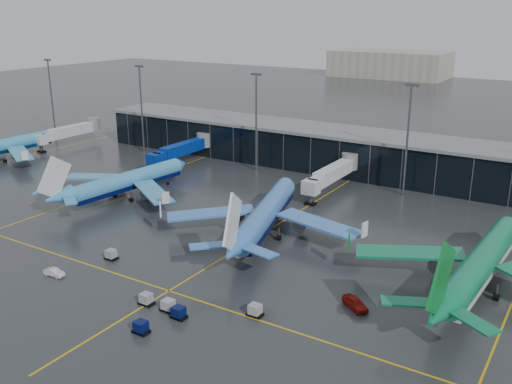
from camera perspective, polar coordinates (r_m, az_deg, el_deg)
The scene contains 13 objects.
ground at distance 105.31m, azimuth -7.56°, elevation -5.21°, with size 600.00×600.00×0.00m, color #282B2D.
terminal_pier at distance 153.94m, azimuth 7.17°, elevation 4.35°, with size 142.00×17.00×10.70m.
jet_bridges at distance 156.74m, azimuth -7.57°, elevation 4.25°, with size 94.00×27.50×7.20m.
flood_masts at distance 139.46m, azimuth 7.05°, elevation 6.48°, with size 203.00×0.50×25.50m.
taxi_lines at distance 107.79m, azimuth 0.16°, elevation -4.49°, with size 220.00×120.00×0.02m.
airliner_klm_west at distance 176.41m, azimuth -24.00°, elevation 4.95°, with size 35.76×40.72×12.51m, color #3B98C3, non-canonical shape.
airliner_arkefly at distance 131.42m, azimuth -12.68°, elevation 2.13°, with size 36.30×41.34×12.70m, color #3D90C8, non-canonical shape.
airliner_klm_near at distance 106.59m, azimuth 1.01°, elevation -0.78°, with size 39.57×45.06×13.85m, color #3D75CA, non-canonical shape.
airliner_aer_lingus at distance 92.33m, azimuth 21.81°, elevation -5.06°, with size 40.24×45.82×14.08m, color #0D744B, non-canonical shape.
baggage_carts at distance 85.03m, azimuth -9.11°, elevation -10.62°, with size 33.24×16.20×1.70m.
mobile_airstair at distance 99.99m, azimuth -1.47°, elevation -5.87°, with size 3.00×3.68×3.45m.
service_van_red at distance 84.32m, azimuth 9.89°, elevation -10.87°, with size 1.95×4.84×1.65m, color #97110B.
service_van_white at distance 97.99m, azimuth -19.53°, elevation -7.57°, with size 1.31×3.75×1.24m, color silver.
Camera 1 is at (62.74, -74.01, 40.96)m, focal length 40.00 mm.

